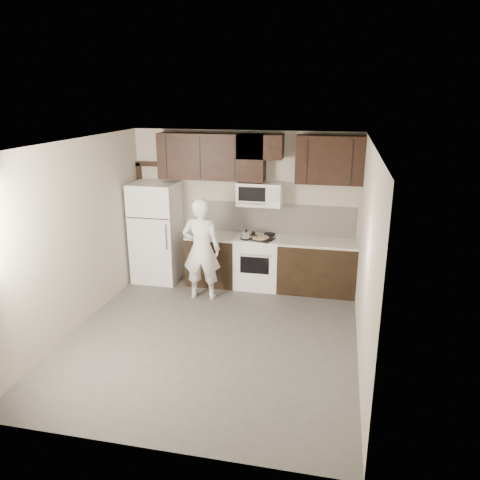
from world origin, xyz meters
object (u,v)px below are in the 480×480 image
(refrigerator, at_px, (157,232))
(person, at_px, (201,249))
(microwave, at_px, (260,194))
(stove, at_px, (258,262))

(refrigerator, xyz_separation_m, person, (1.03, -0.64, -0.04))
(microwave, height_order, person, microwave)
(microwave, relative_size, refrigerator, 0.42)
(refrigerator, bearing_deg, microwave, 5.15)
(person, bearing_deg, stove, -144.66)
(microwave, bearing_deg, person, -135.47)
(refrigerator, height_order, person, refrigerator)
(stove, distance_m, refrigerator, 1.90)
(microwave, bearing_deg, stove, -89.90)
(microwave, xyz_separation_m, person, (-0.82, -0.80, -0.79))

